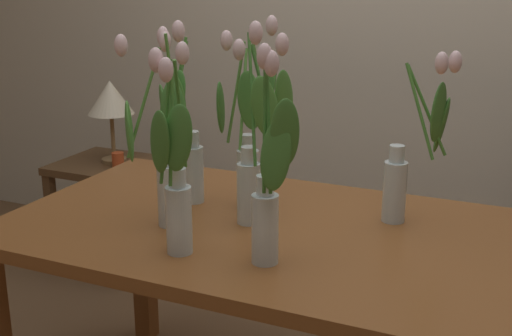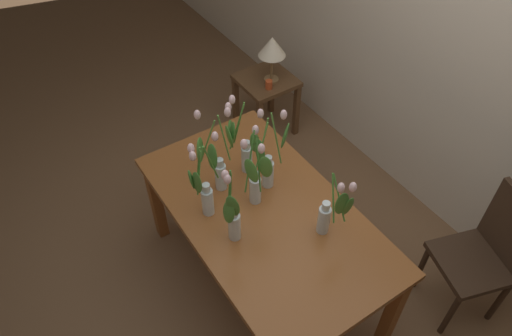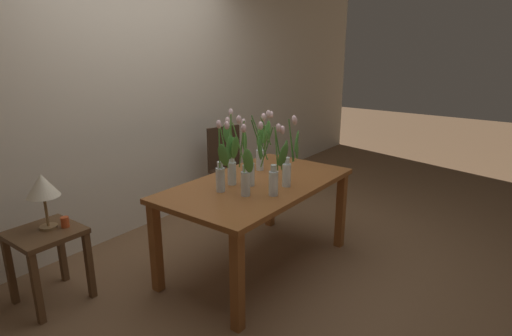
{
  "view_description": "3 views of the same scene",
  "coord_description": "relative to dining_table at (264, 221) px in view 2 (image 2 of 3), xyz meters",
  "views": [
    {
      "loc": [
        0.68,
        -1.67,
        1.45
      ],
      "look_at": [
        -0.05,
        -0.06,
        0.93
      ],
      "focal_mm": 47.14,
      "sensor_mm": 36.0,
      "label": 1
    },
    {
      "loc": [
        1.41,
        -0.99,
        2.85
      ],
      "look_at": [
        -0.09,
        0.0,
        1.01
      ],
      "focal_mm": 33.53,
      "sensor_mm": 36.0,
      "label": 2
    },
    {
      "loc": [
        -2.52,
        -1.87,
        1.79
      ],
      "look_at": [
        -0.08,
        -0.04,
        0.88
      ],
      "focal_mm": 29.16,
      "sensor_mm": 36.0,
      "label": 3
    }
  ],
  "objects": [
    {
      "name": "tulip_vase_0",
      "position": [
        -0.31,
        -0.11,
        0.28
      ],
      "size": [
        0.15,
        0.23,
        0.58
      ],
      "color": "silver",
      "rests_on": "dining_table"
    },
    {
      "name": "dining_chair",
      "position": [
        0.83,
        1.01,
        -0.12
      ],
      "size": [
        0.5,
        0.5,
        0.93
      ],
      "color": "#382619",
      "rests_on": "ground"
    },
    {
      "name": "ground_plane",
      "position": [
        0.0,
        0.0,
        -0.65
      ],
      "size": [
        18.0,
        18.0,
        0.0
      ],
      "primitive_type": "plane",
      "color": "brown"
    },
    {
      "name": "room_wall_rear",
      "position": [
        0.0,
        1.48,
        0.7
      ],
      "size": [
        9.0,
        0.1,
        2.7
      ],
      "primitive_type": "cube",
      "color": "beige",
      "rests_on": "ground"
    },
    {
      "name": "table_lamp",
      "position": [
        -1.24,
        0.92,
        0.21
      ],
      "size": [
        0.22,
        0.22,
        0.4
      ],
      "color": "olive",
      "rests_on": "side_table"
    },
    {
      "name": "tulip_vase_3",
      "position": [
        -0.34,
        0.07,
        0.28
      ],
      "size": [
        0.15,
        0.16,
        0.55
      ],
      "color": "silver",
      "rests_on": "dining_table"
    },
    {
      "name": "tulip_vase_1",
      "position": [
        -0.06,
        -0.02,
        0.29
      ],
      "size": [
        0.17,
        0.18,
        0.59
      ],
      "color": "silver",
      "rests_on": "dining_table"
    },
    {
      "name": "tulip_vase_5",
      "position": [
        -0.17,
        -0.28,
        0.3
      ],
      "size": [
        0.19,
        0.23,
        0.54
      ],
      "color": "silver",
      "rests_on": "dining_table"
    },
    {
      "name": "side_table",
      "position": [
        -1.29,
        0.9,
        -0.22
      ],
      "size": [
        0.44,
        0.44,
        0.55
      ],
      "color": "brown",
      "rests_on": "ground"
    },
    {
      "name": "dining_table",
      "position": [
        0.0,
        0.0,
        0.0
      ],
      "size": [
        1.6,
        0.9,
        0.74
      ],
      "color": "brown",
      "rests_on": "ground"
    },
    {
      "name": "tulip_vase_4",
      "position": [
        0.07,
        -0.25,
        0.28
      ],
      "size": [
        0.14,
        0.12,
        0.56
      ],
      "color": "silver",
      "rests_on": "dining_table"
    },
    {
      "name": "tulip_vase_6",
      "position": [
        0.32,
        0.19,
        0.27
      ],
      "size": [
        0.19,
        0.14,
        0.51
      ],
      "color": "silver",
      "rests_on": "dining_table"
    },
    {
      "name": "pillar_candle",
      "position": [
        -1.16,
        0.84,
        -0.06
      ],
      "size": [
        0.06,
        0.06,
        0.07
      ],
      "primitive_type": "cylinder",
      "color": "#CC4C23",
      "rests_on": "side_table"
    },
    {
      "name": "tulip_vase_2",
      "position": [
        -0.16,
        0.12,
        0.31
      ],
      "size": [
        0.19,
        0.25,
        0.58
      ],
      "color": "silver",
      "rests_on": "dining_table"
    }
  ]
}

